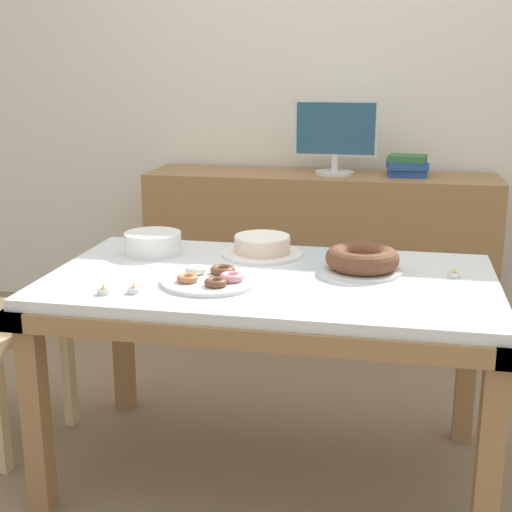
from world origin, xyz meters
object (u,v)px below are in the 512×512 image
object	(u,v)px
tealight_near_front	(134,290)
pastry_platter	(211,279)
tealight_centre	(104,291)
book_stack	(407,166)
computer_monitor	(336,137)
tealight_right_edge	(454,274)
cake_chocolate_round	(262,247)
plate_stack	(153,243)
cake_golden_bundt	(362,260)

from	to	relation	value
tealight_near_front	pastry_platter	bearing A→B (deg)	36.11
tealight_centre	tealight_near_front	bearing A→B (deg)	18.12
book_stack	tealight_near_front	distance (m)	1.92
computer_monitor	tealight_right_edge	xyz separation A→B (m)	(0.52, -1.37, -0.31)
computer_monitor	cake_chocolate_round	distance (m)	1.26
tealight_near_front	cake_chocolate_round	bearing A→B (deg)	59.77
computer_monitor	plate_stack	bearing A→B (deg)	-113.41
book_stack	tealight_near_front	bearing A→B (deg)	-115.23
pastry_platter	tealight_near_front	xyz separation A→B (m)	(-0.21, -0.15, -0.00)
book_stack	cake_chocolate_round	size ratio (longest dim) A/B	0.73
computer_monitor	book_stack	distance (m)	0.39
tealight_right_edge	tealight_centre	bearing A→B (deg)	-159.62
computer_monitor	pastry_platter	world-z (taller)	computer_monitor
tealight_right_edge	tealight_centre	distance (m)	1.13
plate_stack	book_stack	bearing A→B (deg)	54.21
book_stack	plate_stack	distance (m)	1.57
tealight_near_front	tealight_right_edge	bearing A→B (deg)	20.57
computer_monitor	tealight_near_front	world-z (taller)	computer_monitor
computer_monitor	book_stack	xyz separation A→B (m)	(0.37, 0.00, -0.14)
tealight_centre	computer_monitor	bearing A→B (deg)	73.06
cake_chocolate_round	pastry_platter	world-z (taller)	cake_chocolate_round
book_stack	pastry_platter	xyz separation A→B (m)	(-0.61, -1.58, -0.17)
plate_stack	tealight_centre	world-z (taller)	plate_stack
book_stack	tealight_centre	xyz separation A→B (m)	(-0.90, -1.76, -0.17)
book_stack	pastry_platter	bearing A→B (deg)	-111.10
computer_monitor	plate_stack	xyz separation A→B (m)	(-0.55, -1.27, -0.28)
pastry_platter	tealight_right_edge	distance (m)	0.80
cake_chocolate_round	tealight_right_edge	xyz separation A→B (m)	(0.67, -0.15, -0.02)
tealight_near_front	tealight_centre	size ratio (longest dim) A/B	1.00
cake_chocolate_round	tealight_right_edge	distance (m)	0.69
cake_chocolate_round	tealight_centre	xyz separation A→B (m)	(-0.39, -0.54, -0.02)
pastry_platter	cake_golden_bundt	bearing A→B (deg)	25.14
computer_monitor	tealight_near_front	bearing A→B (deg)	-104.57
tealight_right_edge	pastry_platter	bearing A→B (deg)	-164.34
computer_monitor	cake_golden_bundt	size ratio (longest dim) A/B	1.57
tealight_right_edge	tealight_near_front	world-z (taller)	same
cake_golden_bundt	book_stack	bearing A→B (deg)	83.94
computer_monitor	tealight_centre	world-z (taller)	computer_monitor
tealight_centre	cake_golden_bundt	bearing A→B (deg)	27.64
tealight_near_front	tealight_centre	bearing A→B (deg)	-161.88
computer_monitor	cake_chocolate_round	world-z (taller)	computer_monitor
cake_golden_bundt	tealight_near_front	size ratio (longest dim) A/B	6.74
tealight_near_front	tealight_centre	xyz separation A→B (m)	(-0.09, -0.03, 0.00)
computer_monitor	cake_chocolate_round	bearing A→B (deg)	-96.98
computer_monitor	pastry_platter	distance (m)	1.63
computer_monitor	cake_golden_bundt	world-z (taller)	computer_monitor
book_stack	plate_stack	xyz separation A→B (m)	(-0.92, -1.27, -0.14)
tealight_near_front	plate_stack	bearing A→B (deg)	102.10
tealight_centre	tealight_right_edge	bearing A→B (deg)	20.38
tealight_near_front	cake_golden_bundt	bearing A→B (deg)	28.76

